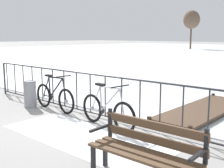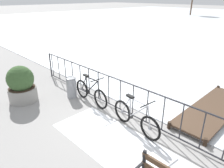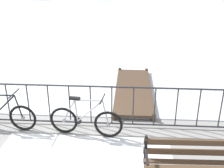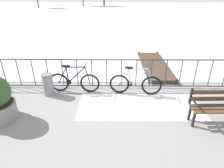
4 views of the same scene
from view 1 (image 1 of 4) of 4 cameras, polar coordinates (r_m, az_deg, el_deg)
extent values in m
plane|color=gray|center=(7.22, -2.80, -6.50)|extent=(160.00, 160.00, 0.00)
cube|color=white|center=(5.89, -5.68, -10.23)|extent=(3.65, 1.45, 0.01)
cylinder|color=#2D2D33|center=(7.00, -2.87, 1.79)|extent=(9.00, 0.04, 0.04)
cylinder|color=#2D2D33|center=(7.20, -2.81, -5.89)|extent=(9.00, 0.04, 0.04)
cylinder|color=#2D2D33|center=(10.70, -20.27, 1.06)|extent=(0.06, 0.06, 1.05)
cylinder|color=#2D2D33|center=(10.53, -19.82, 1.18)|extent=(0.03, 0.03, 0.97)
cylinder|color=#2D2D33|center=(10.09, -18.44, 0.91)|extent=(0.03, 0.03, 0.97)
cylinder|color=#2D2D33|center=(9.66, -16.94, 0.62)|extent=(0.03, 0.03, 0.97)
cylinder|color=#2D2D33|center=(9.23, -15.29, 0.30)|extent=(0.03, 0.03, 0.97)
cylinder|color=#2D2D33|center=(8.82, -13.49, -0.05)|extent=(0.03, 0.03, 0.97)
cylinder|color=#2D2D33|center=(8.41, -11.51, -0.43)|extent=(0.03, 0.03, 0.97)
cylinder|color=#2D2D33|center=(8.01, -9.33, -0.86)|extent=(0.03, 0.03, 0.97)
cylinder|color=#2D2D33|center=(7.63, -6.92, -1.32)|extent=(0.03, 0.03, 0.97)
cylinder|color=#2D2D33|center=(7.26, -4.27, -1.83)|extent=(0.03, 0.03, 0.97)
cylinder|color=#2D2D33|center=(6.91, -1.34, -2.39)|extent=(0.03, 0.03, 0.97)
cylinder|color=#2D2D33|center=(6.58, 1.90, -3.00)|extent=(0.03, 0.03, 0.97)
cylinder|color=#2D2D33|center=(6.28, 5.47, -3.65)|extent=(0.03, 0.03, 0.97)
cylinder|color=#2D2D33|center=(6.00, 9.39, -4.36)|extent=(0.03, 0.03, 0.97)
cylinder|color=#2D2D33|center=(5.75, 13.68, -5.11)|extent=(0.03, 0.03, 0.97)
cylinder|color=#2D2D33|center=(5.54, 18.33, -5.88)|extent=(0.03, 0.03, 0.97)
torus|color=black|center=(8.36, -13.21, -2.19)|extent=(0.66, 0.10, 0.66)
cylinder|color=gray|center=(8.36, -13.21, -2.19)|extent=(0.08, 0.06, 0.08)
torus|color=black|center=(7.51, -8.95, -3.37)|extent=(0.66, 0.10, 0.66)
cylinder|color=gray|center=(7.51, -8.95, -3.37)|extent=(0.08, 0.06, 0.08)
cylinder|color=black|center=(8.05, -12.10, -0.53)|extent=(0.08, 0.04, 0.53)
cylinder|color=black|center=(7.79, -10.84, -0.71)|extent=(0.61, 0.07, 0.59)
cylinder|color=black|center=(7.76, -10.98, 1.23)|extent=(0.63, 0.07, 0.07)
cylinder|color=black|center=(8.22, -12.59, -2.29)|extent=(0.34, 0.05, 0.05)
cylinder|color=black|center=(8.19, -12.74, -0.45)|extent=(0.32, 0.05, 0.56)
cylinder|color=black|center=(7.50, -9.29, -1.13)|extent=(0.16, 0.04, 0.59)
cube|color=black|center=(8.02, -12.26, 1.63)|extent=(0.25, 0.11, 0.05)
cylinder|color=black|center=(7.50, -9.65, 1.49)|extent=(0.06, 0.52, 0.03)
cylinder|color=black|center=(8.08, -11.95, -2.40)|extent=(0.18, 0.03, 0.18)
torus|color=black|center=(6.76, -3.90, -4.72)|extent=(0.66, 0.13, 0.66)
cylinder|color=gray|center=(6.76, -3.90, -4.72)|extent=(0.09, 0.07, 0.08)
torus|color=black|center=(6.00, 2.37, -6.55)|extent=(0.66, 0.13, 0.66)
cylinder|color=gray|center=(6.00, 2.37, -6.55)|extent=(0.09, 0.07, 0.08)
cylinder|color=#B2B2B7|center=(6.46, -2.19, -2.78)|extent=(0.08, 0.04, 0.53)
cylinder|color=#B2B2B7|center=(6.22, -0.33, -3.11)|extent=(0.61, 0.10, 0.59)
cylinder|color=#B2B2B7|center=(6.19, -0.46, -0.68)|extent=(0.63, 0.10, 0.07)
cylinder|color=#B2B2B7|center=(6.63, -3.00, -4.90)|extent=(0.34, 0.06, 0.05)
cylinder|color=#B2B2B7|center=(6.59, -3.13, -2.63)|extent=(0.32, 0.06, 0.56)
cylinder|color=#B2B2B7|center=(5.97, 1.96, -3.76)|extent=(0.16, 0.05, 0.59)
cube|color=black|center=(6.42, -2.33, -0.09)|extent=(0.25, 0.12, 0.05)
cylinder|color=black|center=(5.95, 1.56, -0.46)|extent=(0.08, 0.52, 0.03)
cylinder|color=black|center=(6.51, -2.06, -5.09)|extent=(0.18, 0.04, 0.18)
cube|color=brown|center=(4.08, 7.08, -12.88)|extent=(1.60, 0.15, 0.04)
cube|color=brown|center=(3.97, 5.83, -13.56)|extent=(1.60, 0.15, 0.04)
cube|color=brown|center=(3.85, 4.49, -14.27)|extent=(1.60, 0.15, 0.04)
cube|color=brown|center=(4.11, 7.87, -10.66)|extent=(1.60, 0.10, 0.12)
cube|color=brown|center=(4.04, 7.93, -7.99)|extent=(1.60, 0.10, 0.12)
cube|color=black|center=(3.76, 17.93, -11.62)|extent=(0.05, 0.05, 0.45)
cube|color=black|center=(3.55, 16.33, -13.24)|extent=(0.05, 0.40, 0.04)
cube|color=black|center=(4.40, -3.69, -14.24)|extent=(0.05, 0.06, 0.44)
cube|color=black|center=(4.58, -1.34, -13.24)|extent=(0.05, 0.06, 0.44)
cube|color=black|center=(4.51, -0.36, -7.58)|extent=(0.05, 0.05, 0.45)
cube|color=black|center=(4.34, -2.53, -8.63)|extent=(0.05, 0.40, 0.04)
cylinder|color=gray|center=(8.46, -15.73, -1.95)|extent=(0.34, 0.34, 0.72)
torus|color=#545558|center=(8.40, -15.84, 0.46)|extent=(0.35, 0.35, 0.02)
cube|color=#4C3828|center=(7.84, 17.55, -4.73)|extent=(1.10, 3.48, 0.06)
cylinder|color=#35271C|center=(6.61, 7.27, -7.19)|extent=(0.10, 0.10, 0.20)
cylinder|color=#35271C|center=(6.13, 15.00, -8.78)|extent=(0.10, 0.10, 0.20)
cylinder|color=#35271C|center=(9.60, 19.15, -2.37)|extent=(0.10, 0.10, 0.20)
cylinder|color=brown|center=(44.31, 15.15, 8.88)|extent=(0.25, 0.25, 3.49)
ellipsoid|color=brown|center=(44.36, 15.29, 12.05)|extent=(2.38, 2.38, 2.62)
camera|label=2|loc=(2.04, -18.48, 51.06)|focal=33.02mm
camera|label=3|loc=(3.64, -66.09, 28.60)|focal=43.21mm
camera|label=4|loc=(5.13, -62.80, 17.09)|focal=30.38mm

